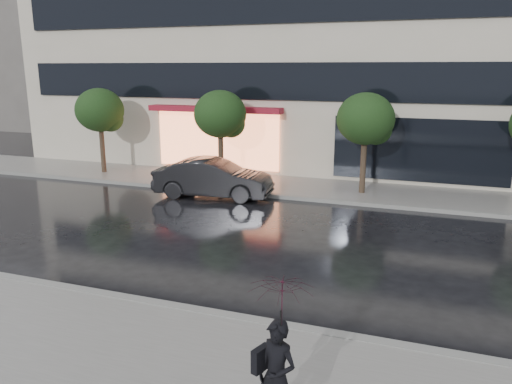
% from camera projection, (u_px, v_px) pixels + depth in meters
% --- Properties ---
extents(ground, '(120.00, 120.00, 0.00)m').
position_uv_depth(ground, '(169.00, 287.00, 11.44)').
color(ground, black).
rests_on(ground, ground).
extents(sidewalk_near, '(60.00, 4.50, 0.12)m').
position_uv_depth(sidewalk_near, '(74.00, 361.00, 8.45)').
color(sidewalk_near, slate).
rests_on(sidewalk_near, ground).
extents(sidewalk_far, '(60.00, 3.50, 0.12)m').
position_uv_depth(sidewalk_far, '(290.00, 187.00, 20.80)').
color(sidewalk_far, slate).
rests_on(sidewalk_far, ground).
extents(curb_near, '(60.00, 0.25, 0.14)m').
position_uv_depth(curb_near, '(145.00, 303.00, 10.51)').
color(curb_near, gray).
rests_on(curb_near, ground).
extents(curb_far, '(60.00, 0.25, 0.14)m').
position_uv_depth(curb_far, '(277.00, 196.00, 19.19)').
color(curb_far, gray).
rests_on(curb_far, ground).
extents(bg_building_left, '(14.00, 10.00, 12.00)m').
position_uv_depth(bg_building_left, '(27.00, 54.00, 42.83)').
color(bg_building_left, '#59544F').
rests_on(bg_building_left, ground).
extents(tree_far_west, '(2.20, 2.20, 3.99)m').
position_uv_depth(tree_far_west, '(101.00, 112.00, 22.80)').
color(tree_far_west, '#33261C').
rests_on(tree_far_west, ground).
extents(tree_mid_west, '(2.20, 2.20, 3.99)m').
position_uv_depth(tree_mid_west, '(222.00, 116.00, 20.85)').
color(tree_mid_west, '#33261C').
rests_on(tree_mid_west, ground).
extents(tree_mid_east, '(2.20, 2.20, 3.99)m').
position_uv_depth(tree_mid_east, '(367.00, 121.00, 18.91)').
color(tree_mid_east, '#33261C').
rests_on(tree_mid_east, ground).
extents(parked_car, '(4.66, 2.03, 1.49)m').
position_uv_depth(parked_car, '(213.00, 178.00, 19.18)').
color(parked_car, black).
rests_on(parked_car, ground).
extents(pedestrian_with_umbrella, '(1.08, 1.09, 2.20)m').
position_uv_depth(pedestrian_with_umbrella, '(279.00, 335.00, 6.43)').
color(pedestrian_with_umbrella, black).
rests_on(pedestrian_with_umbrella, sidewalk_near).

